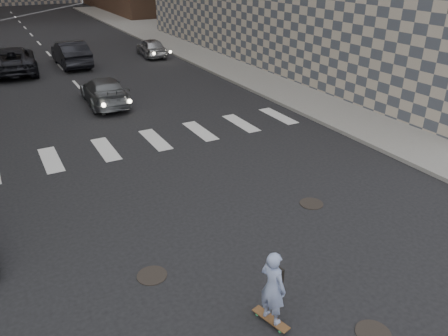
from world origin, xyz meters
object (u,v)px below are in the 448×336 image
object	(u,v)px
traffic_car_c	(12,60)
traffic_car_e	(71,53)
traffic_car_b	(104,91)
traffic_car_d	(151,47)
skateboarder	(273,287)

from	to	relation	value
traffic_car_c	traffic_car_e	xyz separation A→B (m)	(3.60, 0.27, 0.02)
traffic_car_b	traffic_car_e	distance (m)	9.38
traffic_car_d	traffic_car_e	bearing A→B (deg)	7.81
traffic_car_d	traffic_car_e	size ratio (longest dim) A/B	0.77
traffic_car_d	traffic_car_e	world-z (taller)	traffic_car_e
traffic_car_c	traffic_car_d	bearing A→B (deg)	-172.42
traffic_car_b	traffic_car_e	world-z (taller)	traffic_car_e
traffic_car_b	traffic_car_d	xyz separation A→B (m)	(6.00, 9.74, -0.00)
traffic_car_c	traffic_car_e	bearing A→B (deg)	-171.98
skateboarder	traffic_car_d	xyz separation A→B (m)	(6.89, 25.65, -0.25)
traffic_car_b	traffic_car_e	bearing A→B (deg)	-88.50
traffic_car_c	traffic_car_b	bearing A→B (deg)	113.72
skateboarder	traffic_car_b	distance (m)	15.94
skateboarder	traffic_car_c	bearing A→B (deg)	81.05
traffic_car_b	traffic_car_e	xyz separation A→B (m)	(0.28, 9.37, 0.17)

